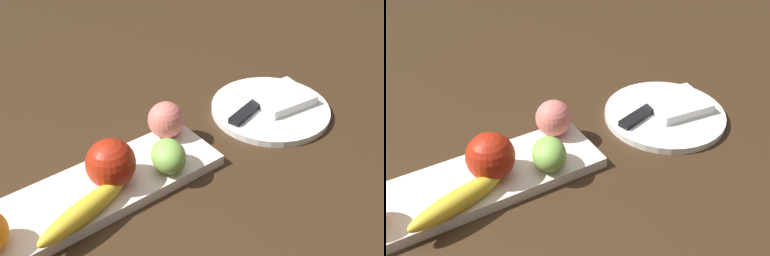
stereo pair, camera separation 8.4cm
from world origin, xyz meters
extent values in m
plane|color=#352415|center=(0.00, 0.00, 0.00)|extent=(2.40, 2.40, 0.00)
cube|color=white|center=(0.01, 0.02, 0.01)|extent=(0.45, 0.14, 0.02)
sphere|color=#A52310|center=(0.04, 0.01, 0.06)|extent=(0.08, 0.08, 0.08)
ellipsoid|color=yellow|center=(-0.03, -0.03, 0.04)|extent=(0.17, 0.08, 0.03)
sphere|color=#D86E65|center=(0.19, 0.07, 0.05)|extent=(0.07, 0.07, 0.07)
ellipsoid|color=#83BB4F|center=(0.14, -0.02, 0.05)|extent=(0.08, 0.09, 0.05)
cylinder|color=white|center=(0.42, 0.02, 0.01)|extent=(0.25, 0.25, 0.01)
cube|color=white|center=(0.45, 0.02, 0.02)|extent=(0.13, 0.11, 0.02)
cube|color=silver|center=(0.42, 0.04, 0.02)|extent=(0.15, 0.06, 0.00)
cube|color=black|center=(0.36, 0.03, 0.02)|extent=(0.09, 0.05, 0.01)
camera|label=1|loc=(-0.20, -0.52, 0.54)|focal=43.11mm
camera|label=2|loc=(-0.13, -0.56, 0.54)|focal=43.11mm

